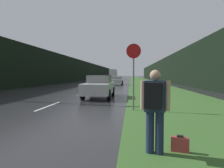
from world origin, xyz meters
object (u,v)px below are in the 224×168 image
Objects in this scene: hitchhiker_with_backpack at (155,106)px; suitcase at (180,145)px; car_passing_near at (99,86)px; stop_sign at (134,70)px; car_passing_far at (117,81)px; delivery_truck at (113,74)px.

hitchhiker_with_backpack is 4.57× the size of suitcase.
car_passing_near reaches higher than suitcase.
car_passing_far is at bearing 95.78° from stop_sign.
suitcase is 66.19m from delivery_truck.
hitchhiker_with_backpack reaches higher than car_passing_near.
stop_sign is at bearing 116.33° from suitcase.
suitcase is 0.04× the size of delivery_truck.
hitchhiker_with_backpack is at bearing -84.25° from delivery_truck.
car_passing_far is at bearing -90.00° from car_passing_near.
stop_sign is 8.01× the size of suitcase.
suitcase is 0.08× the size of car_passing_near.
hitchhiker_with_backpack is 0.42× the size of car_passing_far.
suitcase is at bearing -79.39° from stop_sign.
hitchhiker_with_backpack is 10.28m from car_passing_near.
delivery_truck is at bearing 95.88° from stop_sign.
car_passing_far is 38.22m from delivery_truck.
stop_sign is at bearing -84.12° from delivery_truck.
hitchhiker_with_backpack is 0.36× the size of car_passing_near.
car_passing_far is (-2.68, 27.94, -0.27)m from hitchhiker_with_backpack.
car_passing_far is (-3.22, 27.79, 0.53)m from suitcase.
suitcase is at bearing 108.27° from car_passing_near.
car_passing_far is at bearing 111.20° from hitchhiker_with_backpack.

